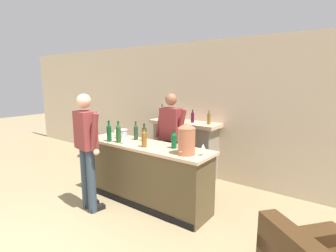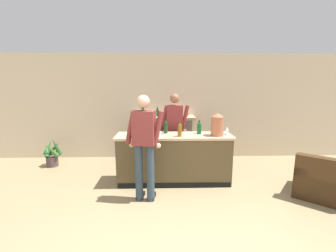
# 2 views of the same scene
# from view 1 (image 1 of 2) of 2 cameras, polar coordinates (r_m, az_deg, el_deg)

# --- Properties ---
(wall_back_panel) EXTENTS (12.00, 0.07, 2.75)m
(wall_back_panel) POSITION_cam_1_polar(r_m,az_deg,el_deg) (5.48, 6.09, 3.52)
(wall_back_panel) COLOR beige
(wall_back_panel) RESTS_ON ground_plane
(bar_counter) EXTENTS (2.29, 0.63, 0.99)m
(bar_counter) POSITION_cam_1_polar(r_m,az_deg,el_deg) (4.35, -4.87, -10.23)
(bar_counter) COLOR brown
(bar_counter) RESTS_ON ground_plane
(fireplace_stone) EXTENTS (1.48, 0.52, 1.47)m
(fireplace_stone) POSITION_cam_1_polar(r_m,az_deg,el_deg) (5.47, 3.65, -4.86)
(fireplace_stone) COLOR gray
(fireplace_stone) RESTS_ON ground_plane
(potted_plant_corner) EXTENTS (0.46, 0.45, 0.73)m
(potted_plant_corner) POSITION_cam_1_polar(r_m,az_deg,el_deg) (7.12, -17.41, -3.98)
(potted_plant_corner) COLOR #503E41
(potted_plant_corner) RESTS_ON ground_plane
(person_customer) EXTENTS (0.65, 0.36, 1.81)m
(person_customer) POSITION_cam_1_polar(r_m,az_deg,el_deg) (4.12, -17.26, -4.46)
(person_customer) COLOR #303F4A
(person_customer) RESTS_ON ground_plane
(person_bartender) EXTENTS (0.66, 0.30, 1.77)m
(person_bartender) POSITION_cam_1_polar(r_m,az_deg,el_deg) (4.67, 0.60, -2.56)
(person_bartender) COLOR #252826
(person_bartender) RESTS_ON ground_plane
(copper_dispenser) EXTENTS (0.25, 0.29, 0.44)m
(copper_dispenser) POSITION_cam_1_polar(r_m,az_deg,el_deg) (3.60, 4.04, -2.75)
(copper_dispenser) COLOR #AF6445
(copper_dispenser) RESTS_ON bar_counter
(ice_bucket_steel) EXTENTS (0.21, 0.21, 0.15)m
(ice_bucket_steel) POSITION_cam_1_polar(r_m,az_deg,el_deg) (4.68, -9.97, -1.66)
(ice_bucket_steel) COLOR silver
(ice_bucket_steel) RESTS_ON bar_counter
(wine_bottle_cabernet_heavy) EXTENTS (0.08, 0.08, 0.35)m
(wine_bottle_cabernet_heavy) POSITION_cam_1_polar(r_m,az_deg,el_deg) (4.35, -10.73, -1.51)
(wine_bottle_cabernet_heavy) COLOR #215022
(wine_bottle_cabernet_heavy) RESTS_ON bar_counter
(wine_bottle_riesling_slim) EXTENTS (0.08, 0.08, 0.27)m
(wine_bottle_riesling_slim) POSITION_cam_1_polar(r_m,az_deg,el_deg) (3.93, 1.31, -3.07)
(wine_bottle_riesling_slim) COLOR #0D572B
(wine_bottle_riesling_slim) RESTS_ON bar_counter
(wine_bottle_port_short) EXTENTS (0.08, 0.08, 0.29)m
(wine_bottle_port_short) POSITION_cam_1_polar(r_m,az_deg,el_deg) (4.40, -5.20, -1.56)
(wine_bottle_port_short) COLOR #193D1C
(wine_bottle_port_short) RESTS_ON bar_counter
(wine_bottle_chardonnay_pale) EXTENTS (0.07, 0.07, 0.32)m
(wine_bottle_chardonnay_pale) POSITION_cam_1_polar(r_m,az_deg,el_deg) (4.50, -7.02, -1.23)
(wine_bottle_chardonnay_pale) COLOR #204026
(wine_bottle_chardonnay_pale) RESTS_ON bar_counter
(wine_bottle_merlot_tall) EXTENTS (0.08, 0.08, 0.35)m
(wine_bottle_merlot_tall) POSITION_cam_1_polar(r_m,az_deg,el_deg) (4.46, -12.70, -1.32)
(wine_bottle_merlot_tall) COLOR #0E4E26
(wine_bottle_merlot_tall) RESTS_ON bar_counter
(wine_bottle_burgundy_dark) EXTENTS (0.08, 0.08, 0.30)m
(wine_bottle_burgundy_dark) POSITION_cam_1_polar(r_m,az_deg,el_deg) (4.01, -5.21, -2.67)
(wine_bottle_burgundy_dark) COLOR brown
(wine_bottle_burgundy_dark) RESTS_ON bar_counter
(wine_glass_front_left) EXTENTS (0.08, 0.08, 0.16)m
(wine_glass_front_left) POSITION_cam_1_polar(r_m,az_deg,el_deg) (4.88, -11.20, -0.77)
(wine_glass_front_left) COLOR silver
(wine_glass_front_left) RESTS_ON bar_counter
(wine_glass_front_right) EXTENTS (0.07, 0.07, 0.16)m
(wine_glass_front_right) POSITION_cam_1_polar(r_m,az_deg,el_deg) (4.24, -9.64, -2.40)
(wine_glass_front_right) COLOR silver
(wine_glass_front_right) RESTS_ON bar_counter
(wine_glass_back_row) EXTENTS (0.08, 0.08, 0.16)m
(wine_glass_back_row) POSITION_cam_1_polar(r_m,az_deg,el_deg) (3.59, 7.64, -4.63)
(wine_glass_back_row) COLOR silver
(wine_glass_back_row) RESTS_ON bar_counter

